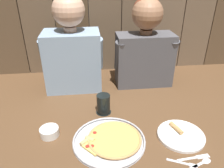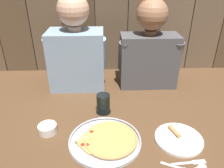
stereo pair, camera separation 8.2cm
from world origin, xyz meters
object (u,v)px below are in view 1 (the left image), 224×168
dipping_bowl (49,131)px  diner_left (72,47)px  dinner_plate (181,135)px  pizza_tray (111,140)px  diner_right (145,45)px  drinking_glass (103,104)px

dipping_bowl → diner_left: 0.58m
dinner_plate → diner_left: 0.85m
pizza_tray → diner_right: size_ratio=0.59×
pizza_tray → dipping_bowl: 0.31m
dipping_bowl → diner_right: (0.60, 0.51, 0.27)m
diner_right → drinking_glass: bearing=-132.9°
dipping_bowl → diner_right: 0.83m
drinking_glass → diner_left: size_ratio=0.18×
pizza_tray → diner_right: 0.71m
pizza_tray → dinner_plate: (0.35, -0.01, -0.00)m
dinner_plate → diner_right: (-0.05, 0.59, 0.28)m
pizza_tray → drinking_glass: size_ratio=3.09×
dinner_plate → diner_right: 0.65m
drinking_glass → diner_left: diner_left is taller
dipping_bowl → diner_left: size_ratio=0.15×
dinner_plate → drinking_glass: drinking_glass is taller
diner_right → pizza_tray: bearing=-117.0°
dinner_plate → diner_right: bearing=95.1°
dinner_plate → drinking_glass: size_ratio=2.05×
pizza_tray → diner_left: (-0.19, 0.58, 0.28)m
drinking_glass → diner_right: size_ratio=0.19×
diner_left → diner_right: diner_left is taller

